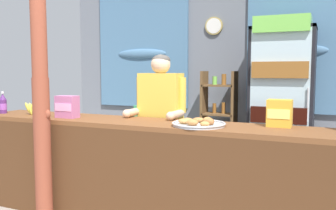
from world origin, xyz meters
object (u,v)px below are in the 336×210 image
Objects in this scene: pastry_tray at (198,123)px; plastic_lawn_chair at (137,133)px; snack_box_choco_powder at (280,113)px; bottle_shelf_rack at (219,117)px; timber_post at (40,84)px; stall_counter at (136,163)px; soda_bottle_grape_soda at (3,104)px; shopkeeper at (160,112)px; banana_bunch at (35,109)px; snack_box_wafer at (67,107)px; drink_fridge at (282,90)px.

plastic_lawn_chair is at bearing 131.97° from pastry_tray.
snack_box_choco_powder is (2.04, -1.37, 0.53)m from plastic_lawn_chair.
timber_post is at bearing -109.70° from bottle_shelf_rack.
soda_bottle_grape_soda reaches higher than stall_counter.
shopkeeper is at bearing 168.08° from snack_box_choco_powder.
banana_bunch is at bearing 179.19° from pastry_tray.
plastic_lawn_chair is at bearing 65.98° from soda_bottle_grape_soda.
timber_post reaches higher than snack_box_wafer.
drink_fridge is 2.99m from banana_bunch.
snack_box_wafer is at bearing -179.61° from pastry_tray.
pastry_tray is at bearing 12.37° from timber_post.
pastry_tray is (1.35, 0.30, -0.31)m from timber_post.
snack_box_choco_powder is at bearing -83.98° from drink_fridge.
bottle_shelf_rack reaches higher than banana_bunch.
pastry_tray is (1.44, -1.60, 0.44)m from plastic_lawn_chair.
drink_fridge is 2.00m from plastic_lawn_chair.
snack_box_wafer is at bearing 177.31° from stall_counter.
snack_box_choco_powder is (1.15, 0.27, 0.45)m from stall_counter.
bottle_shelf_rack is (0.09, 2.25, 0.14)m from stall_counter.
snack_box_wafer reaches higher than plastic_lawn_chair.
stall_counter is at bearing -175.36° from pastry_tray.
shopkeeper is (-0.10, -1.74, 0.25)m from bottle_shelf_rack.
drink_fridge is 9.69× the size of snack_box_wafer.
pastry_tray is at bearing 4.64° from stall_counter.
drink_fridge is at bearing 44.33° from banana_bunch.
shopkeeper is at bearing 20.83° from banana_bunch.
snack_box_wafer reaches higher than pastry_tray.
bottle_shelf_rack is 4.72× the size of banana_bunch.
plastic_lawn_chair is 1.98× the size of pastry_tray.
snack_box_choco_powder is 0.50× the size of pastry_tray.
timber_post is at bearing -99.34° from snack_box_wafer.
timber_post is 12.45× the size of snack_box_wafer.
drink_fridge reaches higher than bottle_shelf_rack.
snack_box_wafer is (0.05, 0.29, -0.22)m from timber_post.
bottle_shelf_rack reaches higher than stall_counter.
shopkeeper reaches higher than snack_box_choco_powder.
stall_counter is 3.98× the size of plastic_lawn_chair.
snack_box_choco_powder is at bearing 7.13° from snack_box_wafer.
bottle_shelf_rack reaches higher than pastry_tray.
plastic_lawn_chair is at bearing 128.05° from shopkeeper.
drink_fridge reaches higher than snack_box_wafer.
shopkeeper is (-0.01, 0.52, 0.39)m from stall_counter.
pastry_tray reaches higher than stall_counter.
plastic_lawn_chair is (-0.09, 1.89, -0.75)m from timber_post.
soda_bottle_grape_soda reaches higher than snack_box_wafer.
pastry_tray is at bearing 0.39° from snack_box_wafer.
snack_box_wafer is at bearing -4.41° from banana_bunch.
timber_post is 11.98× the size of snack_box_choco_powder.
snack_box_choco_powder is at bearing -61.98° from bottle_shelf_rack.
drink_fridge is 7.06× the size of banana_bunch.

